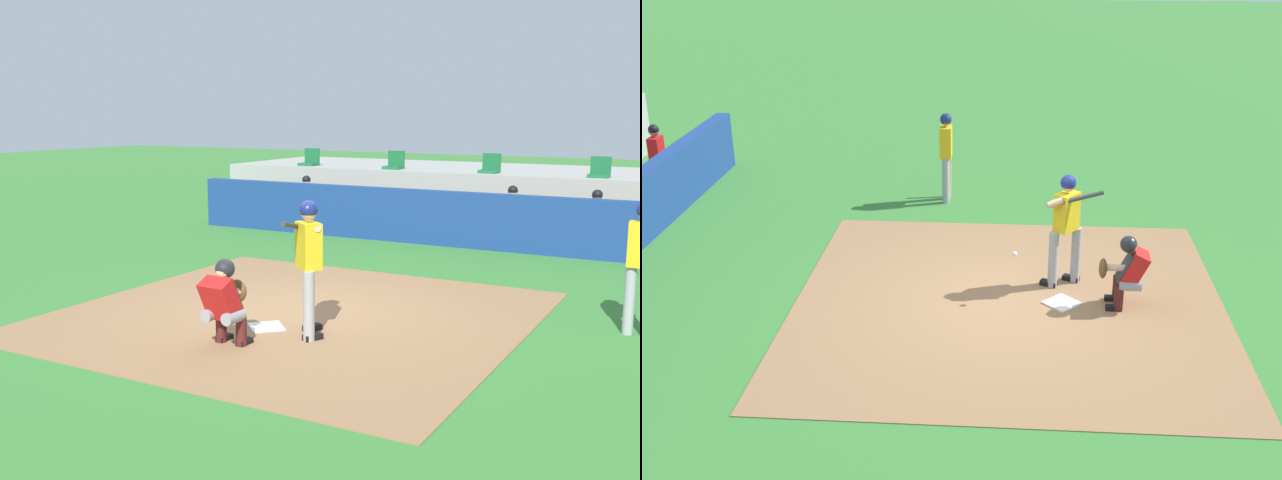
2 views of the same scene
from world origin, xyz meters
TOP-DOWN VIEW (x-y plane):
  - ground_plane at (0.00, 0.00)m, footprint 80.00×80.00m
  - dirt_infield at (0.00, 0.00)m, footprint 6.40×6.40m
  - home_plate at (0.00, -0.80)m, footprint 0.62×0.62m
  - batter_at_plate at (0.69, -0.84)m, footprint 0.51×0.91m
  - catcher_crouched at (-0.00, -1.71)m, footprint 0.49×2.00m
  - dugout_wall at (0.00, 6.50)m, footprint 13.00×0.30m
  - dugout_bench at (0.00, 7.50)m, footprint 11.80×0.44m
  - dugout_player_0 at (-4.20, 7.34)m, footprint 0.49×0.70m
  - dugout_player_1 at (1.10, 7.34)m, footprint 0.49×0.70m
  - dugout_player_2 at (2.88, 7.34)m, footprint 0.49×0.70m
  - stands_platform at (0.00, 10.90)m, footprint 15.00×4.40m
  - stadium_seat_0 at (-5.20, 9.38)m, footprint 0.46×0.46m
  - stadium_seat_1 at (-2.60, 9.38)m, footprint 0.46×0.46m
  - stadium_seat_2 at (0.00, 9.38)m, footprint 0.46×0.46m
  - stadium_seat_3 at (2.60, 9.38)m, footprint 0.46×0.46m

SIDE VIEW (x-z plane):
  - ground_plane at x=0.00m, z-range 0.00..0.00m
  - dirt_infield at x=0.00m, z-range 0.00..0.01m
  - home_plate at x=0.00m, z-range 0.01..0.04m
  - dugout_bench at x=0.00m, z-range 0.00..0.45m
  - dugout_wall at x=0.00m, z-range 0.00..1.20m
  - catcher_crouched at x=0.00m, z-range 0.05..1.17m
  - dugout_player_0 at x=-4.20m, z-range 0.02..1.32m
  - dugout_player_1 at x=1.10m, z-range 0.02..1.32m
  - dugout_player_2 at x=2.88m, z-range 0.02..1.32m
  - stands_platform at x=0.00m, z-range 0.00..1.40m
  - batter_at_plate at x=0.69m, z-range 0.13..1.94m
  - stadium_seat_0 at x=-5.20m, z-range 1.29..1.77m
  - stadium_seat_1 at x=-2.60m, z-range 1.29..1.77m
  - stadium_seat_2 at x=0.00m, z-range 1.29..1.77m
  - stadium_seat_3 at x=2.60m, z-range 1.29..1.77m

